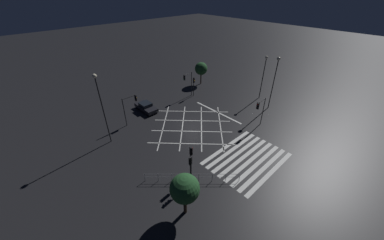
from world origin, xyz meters
name	(u,v)px	position (x,y,z in m)	size (l,w,h in m)	color
ground_plane	(192,126)	(0.00, 0.00, 0.00)	(200.00, 200.00, 0.00)	black
road_markings	(230,146)	(0.31, -6.89, 0.00)	(14.33, 20.33, 0.01)	silver
traffic_light_se_main	(260,108)	(6.81, -6.73, 3.20)	(2.09, 0.36, 4.39)	black
traffic_light_ne_main	(188,80)	(6.09, 7.66, 3.31)	(2.00, 0.36, 4.56)	black
traffic_light_ne_cross	(194,83)	(7.12, 7.12, 2.60)	(0.36, 0.39, 3.64)	black
traffic_light_nw_main	(130,104)	(-5.90, 6.74, 3.26)	(2.35, 0.36, 4.46)	black
traffic_light_sw_main	(191,156)	(-6.81, -7.11, 2.89)	(0.39, 0.36, 4.04)	black
traffic_light_sw_cross	(190,165)	(-7.52, -7.81, 2.61)	(0.36, 0.39, 3.64)	black
street_lamp_east	(264,70)	(15.47, -1.73, 5.25)	(0.46, 0.46, 7.75)	black
street_lamp_west	(100,98)	(-10.49, 4.73, 6.47)	(0.50, 0.50, 9.48)	black
street_lamp_far	(276,72)	(13.25, -4.88, 6.41)	(0.57, 0.57, 8.71)	black
street_tree_near	(185,189)	(-10.20, -9.99, 3.19)	(2.62, 2.62, 4.53)	#38281C
street_tree_far	(201,69)	(12.27, 10.38, 3.25)	(2.57, 2.57, 4.55)	#38281C
waiting_car	(146,107)	(-2.38, 8.64, 0.63)	(1.88, 4.45, 1.33)	black
pedestrian_railing	(192,176)	(-7.22, -7.72, 0.67)	(7.41, 6.94, 1.05)	gray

